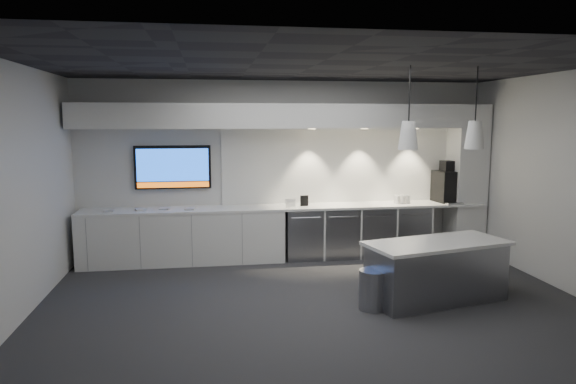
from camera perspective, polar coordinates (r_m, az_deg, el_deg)
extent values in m
plane|color=#2B2B2E|center=(6.79, 2.89, -12.14)|extent=(7.00, 7.00, 0.00)
plane|color=black|center=(6.41, 3.09, 13.91)|extent=(7.00, 7.00, 0.00)
plane|color=silver|center=(8.88, -0.30, 2.59)|extent=(7.00, 0.00, 7.00)
plane|color=silver|center=(4.05, 10.21, -4.09)|extent=(7.00, 0.00, 7.00)
plane|color=silver|center=(6.67, -27.92, -0.16)|extent=(0.00, 7.00, 7.00)
plane|color=silver|center=(7.92, 28.63, 0.95)|extent=(0.00, 7.00, 7.00)
cube|color=white|center=(8.64, 0.03, -1.71)|extent=(6.80, 0.65, 0.04)
cube|color=white|center=(8.64, -11.56, -4.91)|extent=(3.30, 0.63, 0.86)
cube|color=gray|center=(8.77, 1.64, -4.60)|extent=(0.60, 0.61, 0.85)
cube|color=gray|center=(8.90, 5.65, -4.44)|extent=(0.60, 0.61, 0.85)
cube|color=gray|center=(9.08, 9.51, -4.27)|extent=(0.60, 0.61, 0.85)
cube|color=gray|center=(9.29, 13.21, -4.09)|extent=(0.60, 0.61, 0.85)
cube|color=white|center=(9.11, 7.22, 2.98)|extent=(4.60, 0.03, 1.30)
cube|color=white|center=(8.54, 0.00, 8.42)|extent=(6.90, 0.60, 0.40)
cube|color=white|center=(9.62, 19.19, 1.37)|extent=(0.55, 0.55, 2.60)
cube|color=black|center=(8.75, -12.66, 2.71)|extent=(1.25, 0.06, 0.72)
cube|color=blue|center=(8.71, -12.69, 2.95)|extent=(1.17, 0.00, 0.54)
cube|color=orange|center=(8.74, -12.62, 0.79)|extent=(1.17, 0.00, 0.09)
cube|color=gray|center=(7.02, 16.13, -8.60)|extent=(1.88, 1.09, 0.74)
cube|color=white|center=(6.92, 16.26, -5.49)|extent=(1.98, 1.19, 0.04)
cylinder|color=gray|center=(6.58, 9.41, -10.64)|extent=(0.44, 0.44, 0.50)
cube|color=black|center=(9.49, 17.27, 0.60)|extent=(0.45, 0.49, 0.55)
cube|color=black|center=(9.45, 17.36, 2.79)|extent=(0.24, 0.24, 0.18)
cube|color=gray|center=(9.30, 17.86, -1.18)|extent=(0.32, 0.23, 0.03)
cube|color=black|center=(8.65, 1.81, -0.97)|extent=(0.14, 0.04, 0.18)
cube|color=white|center=(8.54, 0.31, -1.22)|extent=(0.18, 0.08, 0.14)
cube|color=#ACACAC|center=(8.60, -19.35, -1.99)|extent=(0.18, 0.18, 0.02)
cube|color=#ACACAC|center=(8.58, -16.06, -1.88)|extent=(0.20, 0.20, 0.02)
cube|color=#ACACAC|center=(8.56, -13.55, -1.80)|extent=(0.18, 0.18, 0.02)
cube|color=#ACACAC|center=(8.45, -10.84, -1.86)|extent=(0.18, 0.18, 0.02)
cone|color=white|center=(6.57, 13.22, 6.15)|extent=(0.25, 0.25, 0.35)
cylinder|color=black|center=(6.57, 13.37, 10.74)|extent=(0.02, 0.02, 0.70)
cone|color=white|center=(6.94, 20.02, 5.97)|extent=(0.25, 0.25, 0.35)
cylinder|color=black|center=(6.95, 20.23, 10.31)|extent=(0.02, 0.02, 0.70)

